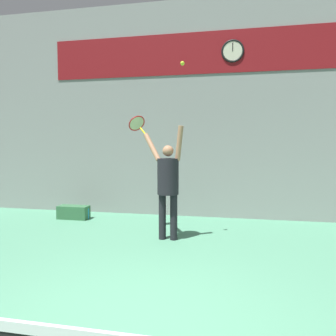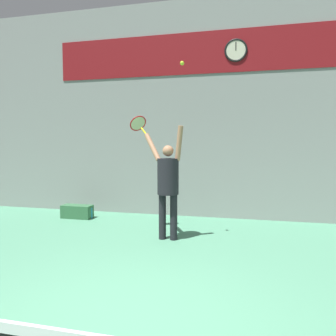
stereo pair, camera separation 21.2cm
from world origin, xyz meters
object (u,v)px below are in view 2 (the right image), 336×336
object	(u,v)px
scoreboard_clock	(236,50)
tennis_player	(168,181)
water_bottle	(90,213)
tennis_ball	(182,63)
tennis_racket	(138,124)
equipment_bag	(77,212)

from	to	relation	value
scoreboard_clock	tennis_player	xyz separation A→B (m)	(-1.07, -1.92, -2.72)
scoreboard_clock	water_bottle	world-z (taller)	scoreboard_clock
scoreboard_clock	tennis_ball	world-z (taller)	scoreboard_clock
scoreboard_clock	tennis_racket	world-z (taller)	scoreboard_clock
scoreboard_clock	water_bottle	xyz separation A→B (m)	(-3.20, -0.74, -3.64)
tennis_player	equipment_bag	xyz separation A→B (m)	(-2.44, 1.14, -0.90)
tennis_racket	equipment_bag	distance (m)	2.70
water_bottle	tennis_racket	bearing A→B (deg)	-27.17
water_bottle	equipment_bag	size ratio (longest dim) A/B	0.41
tennis_player	equipment_bag	world-z (taller)	tennis_player
scoreboard_clock	water_bottle	size ratio (longest dim) A/B	1.77
tennis_ball	equipment_bag	world-z (taller)	tennis_ball
tennis_player	tennis_racket	world-z (taller)	tennis_racket
scoreboard_clock	tennis_racket	xyz separation A→B (m)	(-1.77, -1.47, -1.68)
water_bottle	tennis_player	bearing A→B (deg)	-29.05
tennis_racket	equipment_bag	bearing A→B (deg)	158.36
tennis_ball	scoreboard_clock	bearing A→B (deg)	68.53
tennis_player	tennis_ball	bearing A→B (deg)	-21.36
scoreboard_clock	tennis_player	distance (m)	3.49
scoreboard_clock	equipment_bag	xyz separation A→B (m)	(-3.51, -0.78, -3.62)
water_bottle	equipment_bag	distance (m)	0.32
tennis_racket	equipment_bag	world-z (taller)	tennis_racket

